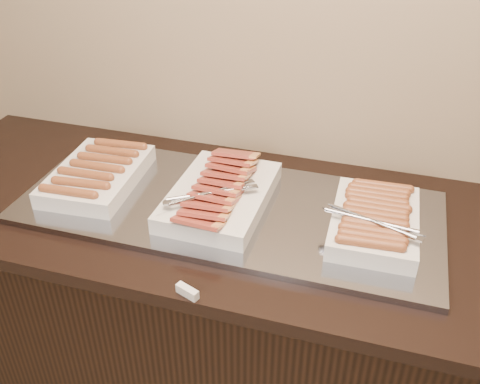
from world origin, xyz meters
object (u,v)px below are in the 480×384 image
object	(u,v)px
dish_center	(220,194)
dish_right	(374,220)
dish_left	(98,174)
warming_tray	(228,207)
counter	(229,319)

from	to	relation	value
dish_center	dish_right	bearing A→B (deg)	0.76
dish_left	warming_tray	bearing A→B (deg)	-3.72
warming_tray	dish_left	xyz separation A→B (m)	(-0.42, -0.00, 0.04)
warming_tray	dish_right	xyz separation A→B (m)	(0.41, -0.00, 0.05)
dish_left	dish_right	xyz separation A→B (m)	(0.83, -0.00, 0.01)
dish_center	dish_right	xyz separation A→B (m)	(0.43, -0.00, 0.00)
counter	dish_center	world-z (taller)	dish_center
warming_tray	counter	bearing A→B (deg)	180.00
counter	dish_center	size ratio (longest dim) A/B	4.90
counter	dish_right	bearing A→B (deg)	-0.57
warming_tray	dish_right	size ratio (longest dim) A/B	3.53
counter	dish_left	distance (m)	0.65
dish_center	dish_right	distance (m)	0.43
dish_center	dish_left	bearing A→B (deg)	-179.60
counter	dish_left	xyz separation A→B (m)	(-0.42, -0.00, 0.50)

